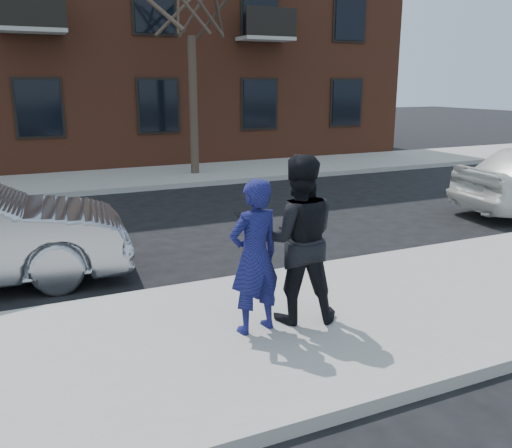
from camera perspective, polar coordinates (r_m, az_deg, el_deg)
name	(u,v)px	position (r m, az deg, el deg)	size (l,w,h in m)	color
ground	(123,359)	(6.35, -13.79, -13.66)	(100.00, 100.00, 0.00)	black
near_sidewalk	(128,363)	(6.09, -13.36, -14.09)	(50.00, 3.50, 0.15)	gray
near_curb	(100,303)	(7.71, -16.09, -7.98)	(50.00, 0.10, 0.15)	#999691
far_sidewalk	(46,184)	(17.06, -21.20, 3.90)	(50.00, 3.50, 0.15)	gray
far_curb	(51,196)	(15.29, -20.73, 2.80)	(50.00, 0.10, 0.15)	#999691
man_hoodie	(255,257)	(6.15, -0.15, -3.47)	(0.72, 0.55, 1.80)	navy
man_peacoat	(298,239)	(6.44, 4.41, -1.62)	(1.18, 1.04, 2.03)	black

